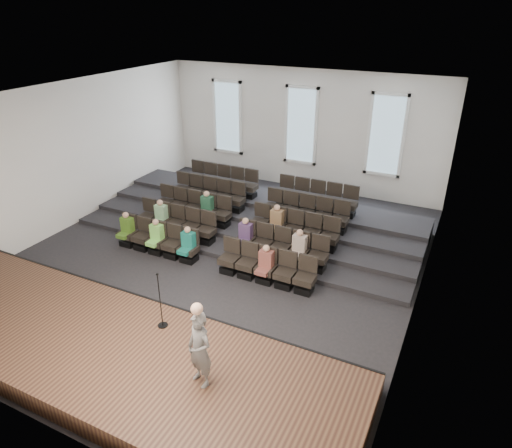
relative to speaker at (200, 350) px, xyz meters
The scene contains 14 objects.
ground 5.94m from the speaker, 117.20° to the left, with size 14.00×14.00×0.00m, color black.
ceiling 6.86m from the speaker, 117.20° to the left, with size 12.00×14.00×0.02m, color white.
wall_back 12.51m from the speaker, 102.27° to the left, with size 12.00×0.04×5.00m, color white.
wall_front 3.45m from the speaker, 144.72° to the right, with size 12.00×0.04×5.00m, color white.
wall_left 10.15m from the speaker, 149.28° to the left, with size 0.04×14.00×5.00m, color white.
wall_right 6.27m from the speaker, 56.76° to the left, with size 0.04×14.00×5.00m, color white.
stage 2.85m from the speaker, behind, with size 11.80×3.60×0.50m, color #503622.
stage_lip 3.38m from the speaker, 145.50° to the left, with size 11.80×0.06×0.52m, color black.
risers 8.80m from the speaker, 107.64° to the left, with size 11.80×4.80×0.60m.
seating_rows 7.22m from the speaker, 111.58° to the left, with size 6.80×4.70×1.67m.
windows 12.46m from the speaker, 102.33° to the left, with size 8.44×0.10×3.24m.
audience 6.17m from the speaker, 119.15° to the left, with size 6.05×2.64×1.10m.
speaker is the anchor object (origin of this frame).
mic_stand 2.11m from the speaker, 148.20° to the left, with size 0.24×0.24×1.45m.
Camera 1 is at (6.61, -10.77, 7.32)m, focal length 32.00 mm.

